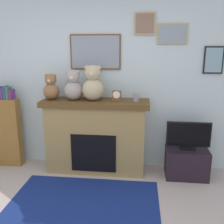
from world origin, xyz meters
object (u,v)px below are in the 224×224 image
fireplace (96,135)px  candle_jar (136,97)px  bookshelf (6,129)px  tv_stand (186,163)px  mantel_clock (117,96)px  teddy_bear_tan (73,86)px  teddy_bear_cream (51,88)px  television (188,136)px  teddy_bear_grey (93,85)px

fireplace → candle_jar: (0.60, -0.02, 0.60)m
fireplace → bookshelf: bearing=178.9°
bookshelf → candle_jar: 2.09m
tv_stand → mantel_clock: (-1.02, 0.05, 0.95)m
fireplace → teddy_bear_tan: teddy_bear_tan is taller
bookshelf → teddy_bear_cream: (0.78, -0.05, 0.67)m
mantel_clock → teddy_bear_cream: (-0.96, 0.00, 0.10)m
fireplace → tv_stand: 1.39m
television → teddy_bear_grey: 1.54m
fireplace → teddy_bear_cream: size_ratio=4.13×
television → teddy_bear_cream: (-1.98, 0.06, 0.64)m
fireplace → candle_jar: bearing=-1.7°
teddy_bear_tan → teddy_bear_grey: bearing=-0.0°
tv_stand → candle_jar: 1.20m
television → teddy_bear_cream: bearing=178.4°
television → mantel_clock: bearing=177.0°
fireplace → bookshelf: 1.42m
candle_jar → mantel_clock: (-0.28, -0.00, 0.02)m
bookshelf → tv_stand: 2.79m
bookshelf → tv_stand: bookshelf is taller
mantel_clock → teddy_bear_tan: teddy_bear_tan is taller
bookshelf → television: size_ratio=2.06×
fireplace → candle_jar: candle_jar is taller
teddy_bear_cream → bookshelf: bearing=176.6°
tv_stand → mantel_clock: 1.40m
teddy_bear_tan → teddy_bear_grey: 0.29m
fireplace → mantel_clock: 0.69m
teddy_bear_grey → teddy_bear_cream: bearing=180.0°
bookshelf → candle_jar: bearing=-1.3°
bookshelf → teddy_bear_cream: teddy_bear_cream is taller
candle_jar → mantel_clock: mantel_clock is taller
mantel_clock → television: bearing=-3.0°
candle_jar → teddy_bear_cream: teddy_bear_cream is taller
television → teddy_bear_cream: teddy_bear_cream is taller
fireplace → tv_stand: size_ratio=2.63×
bookshelf → mantel_clock: size_ratio=8.70×
teddy_bear_tan → fireplace: bearing=3.4°
teddy_bear_cream → candle_jar: bearing=0.0°
bookshelf → teddy_bear_cream: bearing=-3.4°
candle_jar → teddy_bear_tan: (-0.91, -0.00, 0.14)m
teddy_bear_grey → mantel_clock: bearing=-0.2°
tv_stand → mantel_clock: bearing=177.0°
television → teddy_bear_grey: (-1.37, 0.06, 0.70)m
tv_stand → television: (0.00, -0.00, 0.41)m
teddy_bear_cream → teddy_bear_grey: size_ratio=0.75×
fireplace → bookshelf: (-1.42, 0.03, 0.04)m
candle_jar → teddy_bear_tan: 0.92m
television → mantel_clock: mantel_clock is taller
tv_stand → teddy_bear_grey: bearing=177.7°
mantel_clock → fireplace: bearing=176.5°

